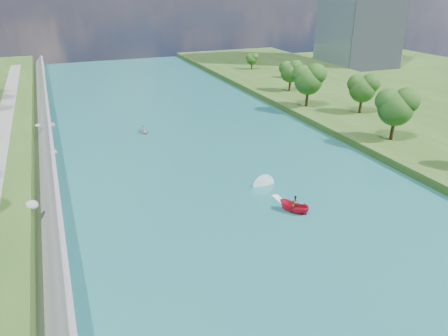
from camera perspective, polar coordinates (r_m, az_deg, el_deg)
name	(u,v)px	position (r m, az deg, el deg)	size (l,w,h in m)	color
ground	(284,241)	(53.23, 7.86, -9.48)	(260.00, 260.00, 0.00)	#2D5119
river_water	(222,177)	(69.07, -0.24, -1.18)	(55.00, 240.00, 0.10)	#18585D
riprap_bank	(47,197)	(63.61, -22.17, -3.53)	(4.89, 236.00, 4.23)	slate
trees_east	(394,108)	(89.75, 21.27, 7.34)	(17.45, 140.39, 11.65)	#134814
motorboat	(289,203)	(60.28, 8.44, -4.48)	(3.78, 18.97, 2.06)	red
raft	(144,131)	(90.89, -10.46, 4.79)	(2.87, 3.65, 1.48)	#95989D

